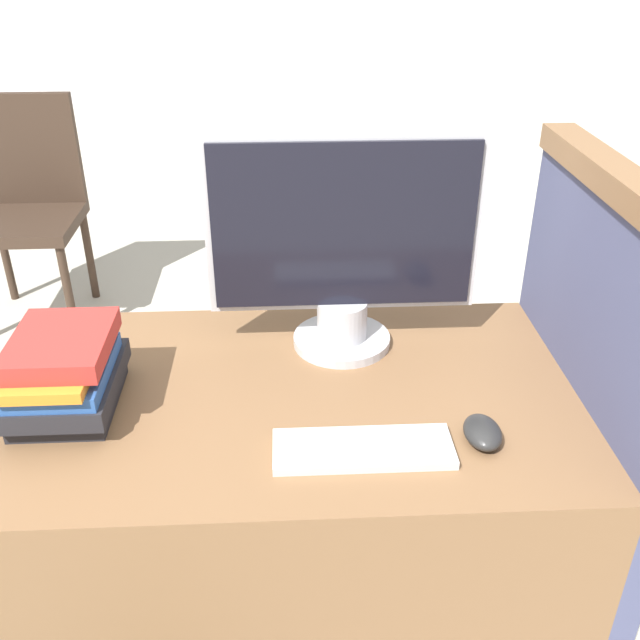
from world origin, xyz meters
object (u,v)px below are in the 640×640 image
(monitor, at_px, (343,248))
(far_chair, at_px, (27,198))
(book_stack, at_px, (64,373))
(keyboard, at_px, (363,449))
(mouse, at_px, (483,432))

(monitor, height_order, far_chair, monitor)
(book_stack, bearing_deg, monitor, 21.43)
(keyboard, height_order, mouse, mouse)
(monitor, xyz_separation_m, mouse, (0.22, -0.35, -0.21))
(mouse, relative_size, book_stack, 0.36)
(mouse, distance_m, book_stack, 0.78)
(mouse, bearing_deg, keyboard, -174.45)
(mouse, relative_size, far_chair, 0.10)
(book_stack, distance_m, far_chair, 1.97)
(monitor, relative_size, far_chair, 0.60)
(keyboard, height_order, book_stack, book_stack)
(monitor, xyz_separation_m, far_chair, (-1.22, 1.62, -0.44))
(keyboard, distance_m, mouse, 0.22)
(monitor, distance_m, keyboard, 0.44)
(keyboard, relative_size, book_stack, 1.17)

